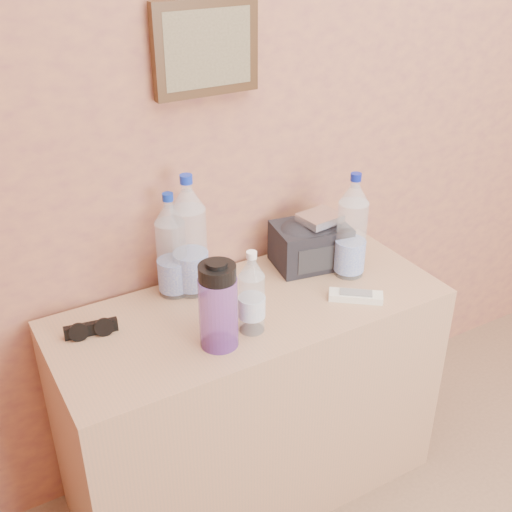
{
  "coord_description": "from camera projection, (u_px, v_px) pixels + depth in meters",
  "views": [
    {
      "loc": [
        -1.3,
        0.4,
        1.75
      ],
      "look_at": [
        -0.54,
        1.71,
        0.9
      ],
      "focal_mm": 45.0,
      "sensor_mm": 36.0,
      "label": 1
    }
  ],
  "objects": [
    {
      "name": "ac_remote",
      "position": [
        356.0,
        296.0,
        1.87
      ],
      "size": [
        0.15,
        0.14,
        0.02
      ],
      "primitive_type": "cube",
      "rotation": [
        0.0,
        0.0,
        -0.66
      ],
      "color": "beige",
      "rests_on": "dresser"
    },
    {
      "name": "foil_packet",
      "position": [
        320.0,
        218.0,
        1.97
      ],
      "size": [
        0.13,
        0.11,
        0.02
      ],
      "primitive_type": "cube",
      "rotation": [
        0.0,
        0.0,
        0.12
      ],
      "color": "silver",
      "rests_on": "toiletry_bag"
    },
    {
      "name": "dresser",
      "position": [
        251.0,
        401.0,
        2.02
      ],
      "size": [
        1.15,
        0.48,
        0.72
      ],
      "primitive_type": "cube",
      "color": "#A2784D",
      "rests_on": "ground"
    },
    {
      "name": "nalgene_bottle",
      "position": [
        218.0,
        305.0,
        1.63
      ],
      "size": [
        0.1,
        0.1,
        0.25
      ],
      "rotation": [
        0.0,
        0.0,
        -0.39
      ],
      "color": "purple",
      "rests_on": "dresser"
    },
    {
      "name": "toiletry_bag",
      "position": [
        310.0,
        242.0,
        2.03
      ],
      "size": [
        0.25,
        0.2,
        0.15
      ],
      "primitive_type": null,
      "rotation": [
        0.0,
        0.0,
        -0.17
      ],
      "color": "black",
      "rests_on": "dresser"
    },
    {
      "name": "pet_large_b",
      "position": [
        172.0,
        251.0,
        1.84
      ],
      "size": [
        0.09,
        0.09,
        0.32
      ],
      "rotation": [
        0.0,
        0.0,
        0.13
      ],
      "color": "silver",
      "rests_on": "dresser"
    },
    {
      "name": "picture_frame",
      "position": [
        206.0,
        48.0,
        1.69
      ],
      "size": [
        0.3,
        0.03,
        0.25
      ],
      "primitive_type": null,
      "color": "#382311",
      "rests_on": "room_shell"
    },
    {
      "name": "pet_small",
      "position": [
        252.0,
        297.0,
        1.7
      ],
      "size": [
        0.07,
        0.07,
        0.24
      ],
      "rotation": [
        0.0,
        0.0,
        -0.23
      ],
      "color": "silver",
      "rests_on": "dresser"
    },
    {
      "name": "pet_large_d",
      "position": [
        352.0,
        231.0,
        1.94
      ],
      "size": [
        0.09,
        0.09,
        0.33
      ],
      "rotation": [
        0.0,
        0.0,
        0.22
      ],
      "color": "white",
      "rests_on": "dresser"
    },
    {
      "name": "pet_large_c",
      "position": [
        190.0,
        242.0,
        1.84
      ],
      "size": [
        0.1,
        0.1,
        0.37
      ],
      "rotation": [
        0.0,
        0.0,
        0.09
      ],
      "color": "silver",
      "rests_on": "dresser"
    },
    {
      "name": "sunglasses",
      "position": [
        91.0,
        329.0,
        1.72
      ],
      "size": [
        0.15,
        0.08,
        0.04
      ],
      "primitive_type": null,
      "rotation": [
        0.0,
        0.0,
        -0.17
      ],
      "color": "black",
      "rests_on": "dresser"
    }
  ]
}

